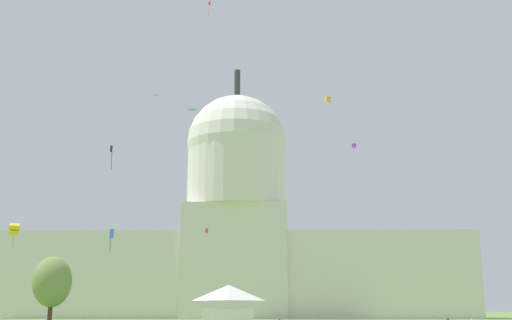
# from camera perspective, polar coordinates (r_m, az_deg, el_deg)

# --- Properties ---
(capitol_building) EXTENTS (131.06, 29.32, 73.07)m
(capitol_building) POSITION_cam_1_polar(r_m,az_deg,el_deg) (184.18, -1.77, -6.66)
(capitol_building) COLOR silver
(capitol_building) RESTS_ON ground_plane
(event_tent) EXTENTS (7.00, 6.91, 5.82)m
(event_tent) POSITION_cam_1_polar(r_m,az_deg,el_deg) (84.77, -2.47, -13.02)
(event_tent) COLOR white
(event_tent) RESTS_ON ground_plane
(tree_west_near) EXTENTS (8.17, 8.04, 10.64)m
(tree_west_near) POSITION_cam_1_polar(r_m,az_deg,el_deg) (104.52, -17.71, -10.31)
(tree_west_near) COLOR #42301E
(tree_west_near) RESTS_ON ground_plane
(kite_magenta_mid) EXTENTS (0.76, 0.27, 3.34)m
(kite_magenta_mid) POSITION_cam_1_polar(r_m,az_deg,el_deg) (163.41, -4.41, -6.39)
(kite_magenta_mid) COLOR #D1339E
(kite_turquoise_high) EXTENTS (1.90, 1.35, 0.21)m
(kite_turquoise_high) POSITION_cam_1_polar(r_m,az_deg,el_deg) (110.20, -5.83, 4.37)
(kite_turquoise_high) COLOR teal
(kite_yellow_low) EXTENTS (1.35, 1.41, 2.72)m
(kite_yellow_low) POSITION_cam_1_polar(r_m,az_deg,el_deg) (73.29, -20.74, -5.78)
(kite_yellow_low) COLOR yellow
(kite_violet_high) EXTENTS (1.22, 1.23, 2.28)m
(kite_violet_high) POSITION_cam_1_polar(r_m,az_deg,el_deg) (166.62, 8.73, 1.29)
(kite_violet_high) COLOR purple
(kite_red_high) EXTENTS (0.75, 1.64, 2.51)m
(kite_red_high) POSITION_cam_1_polar(r_m,az_deg,el_deg) (125.17, -4.32, 13.61)
(kite_red_high) COLOR red
(kite_lime_high) EXTENTS (0.83, 1.15, 0.27)m
(kite_lime_high) POSITION_cam_1_polar(r_m,az_deg,el_deg) (132.01, -8.73, 5.68)
(kite_lime_high) COLOR #8CD133
(kite_black_mid) EXTENTS (0.32, 0.86, 3.89)m
(kite_black_mid) POSITION_cam_1_polar(r_m,az_deg,el_deg) (103.51, -12.76, 0.74)
(kite_black_mid) COLOR black
(kite_gold_mid) EXTENTS (0.92, 0.96, 0.95)m
(kite_gold_mid) POSITION_cam_1_polar(r_m,az_deg,el_deg) (97.86, 6.44, 5.41)
(kite_gold_mid) COLOR gold
(kite_blue_low) EXTENTS (0.70, 0.55, 3.19)m
(kite_blue_low) POSITION_cam_1_polar(r_m,az_deg,el_deg) (92.62, -12.76, -6.55)
(kite_blue_low) COLOR blue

